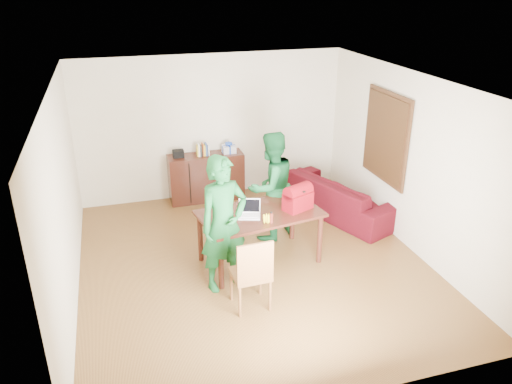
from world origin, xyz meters
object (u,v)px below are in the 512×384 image
object	(u,v)px
table	(260,219)
person_near	(224,224)
red_bag	(298,200)
chair	(251,286)
bottle	(271,217)
laptop	(249,214)
sofa	(338,196)
person_far	(271,186)

from	to	relation	value
table	person_near	size ratio (longest dim) A/B	0.98
table	red_bag	size ratio (longest dim) A/B	4.48
person_near	chair	bearing A→B (deg)	-86.64
table	red_bag	bearing A→B (deg)	-14.52
person_near	bottle	distance (m)	0.71
laptop	sofa	xyz separation A→B (m)	(2.02, 1.28, -0.52)
laptop	bottle	xyz separation A→B (m)	(0.24, -0.26, 0.04)
table	person_near	world-z (taller)	person_near
person_far	laptop	world-z (taller)	person_far
table	person_near	xyz separation A→B (m)	(-0.65, -0.47, 0.24)
table	laptop	size ratio (longest dim) A/B	5.19
table	laptop	world-z (taller)	laptop
table	person_far	size ratio (longest dim) A/B	1.05
laptop	chair	bearing A→B (deg)	-87.25
bottle	red_bag	world-z (taller)	red_bag
table	bottle	world-z (taller)	bottle
table	chair	size ratio (longest dim) A/B	1.82
laptop	sofa	world-z (taller)	laptop
sofa	chair	bearing A→B (deg)	112.83
person_far	sofa	size ratio (longest dim) A/B	0.77
table	person_far	xyz separation A→B (m)	(0.39, 0.70, 0.18)
table	person_far	world-z (taller)	person_far
chair	laptop	size ratio (longest dim) A/B	2.85
chair	person_far	bearing A→B (deg)	62.08
chair	red_bag	distance (m)	1.55
red_bag	person_far	bearing A→B (deg)	79.77
chair	laptop	xyz separation A→B (m)	(0.25, 0.94, 0.56)
chair	person_far	size ratio (longest dim) A/B	0.58
sofa	person_far	bearing A→B (deg)	87.31
person_far	bottle	bearing A→B (deg)	48.17
person_near	sofa	bearing A→B (deg)	16.83
chair	person_far	world-z (taller)	person_far
person_near	sofa	world-z (taller)	person_near
person_near	red_bag	size ratio (longest dim) A/B	4.56
person_far	sofa	world-z (taller)	person_far
person_near	bottle	xyz separation A→B (m)	(0.70, 0.12, -0.05)
table	sofa	size ratio (longest dim) A/B	0.81
red_bag	sofa	size ratio (longest dim) A/B	0.18
bottle	chair	bearing A→B (deg)	-125.81
red_bag	person_near	bearing A→B (deg)	176.31
person_near	person_far	xyz separation A→B (m)	(1.04, 1.17, -0.06)
chair	person_far	distance (m)	2.01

